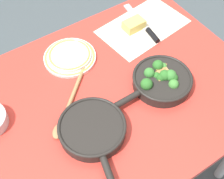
{
  "coord_description": "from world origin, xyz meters",
  "views": [
    {
      "loc": [
        -0.39,
        -0.58,
        1.72
      ],
      "look_at": [
        0.0,
        0.0,
        0.78
      ],
      "focal_mm": 50.0,
      "sensor_mm": 36.0,
      "label": 1
    }
  ],
  "objects_px": {
    "wooden_spoon": "(70,102)",
    "skillet_broccoli": "(161,80)",
    "grater_knife": "(146,28)",
    "skillet_eggs": "(92,129)",
    "dinner_plate_stack": "(70,56)",
    "cheese_block": "(134,25)"
  },
  "relations": [
    {
      "from": "wooden_spoon",
      "to": "skillet_broccoli",
      "type": "bearing_deg",
      "value": 118.27
    },
    {
      "from": "wooden_spoon",
      "to": "grater_knife",
      "type": "xyz_separation_m",
      "value": [
        0.48,
        0.16,
        0.0
      ]
    },
    {
      "from": "skillet_eggs",
      "to": "grater_knife",
      "type": "height_order",
      "value": "skillet_eggs"
    },
    {
      "from": "skillet_broccoli",
      "to": "dinner_plate_stack",
      "type": "bearing_deg",
      "value": -54.71
    },
    {
      "from": "wooden_spoon",
      "to": "skillet_eggs",
      "type": "bearing_deg",
      "value": 48.98
    },
    {
      "from": "grater_knife",
      "to": "cheese_block",
      "type": "xyz_separation_m",
      "value": [
        -0.04,
        0.03,
        0.01
      ]
    },
    {
      "from": "wooden_spoon",
      "to": "dinner_plate_stack",
      "type": "distance_m",
      "value": 0.22
    },
    {
      "from": "grater_knife",
      "to": "dinner_plate_stack",
      "type": "bearing_deg",
      "value": 91.6
    },
    {
      "from": "skillet_broccoli",
      "to": "dinner_plate_stack",
      "type": "relative_size",
      "value": 1.64
    },
    {
      "from": "wooden_spoon",
      "to": "grater_knife",
      "type": "height_order",
      "value": "grater_knife"
    },
    {
      "from": "skillet_broccoli",
      "to": "dinner_plate_stack",
      "type": "xyz_separation_m",
      "value": [
        -0.23,
        0.31,
        -0.02
      ]
    },
    {
      "from": "skillet_eggs",
      "to": "dinner_plate_stack",
      "type": "relative_size",
      "value": 1.58
    },
    {
      "from": "skillet_broccoli",
      "to": "cheese_block",
      "type": "distance_m",
      "value": 0.33
    },
    {
      "from": "skillet_eggs",
      "to": "wooden_spoon",
      "type": "distance_m",
      "value": 0.15
    },
    {
      "from": "wooden_spoon",
      "to": "dinner_plate_stack",
      "type": "relative_size",
      "value": 1.48
    },
    {
      "from": "wooden_spoon",
      "to": "dinner_plate_stack",
      "type": "height_order",
      "value": "dinner_plate_stack"
    },
    {
      "from": "grater_knife",
      "to": "cheese_block",
      "type": "height_order",
      "value": "cheese_block"
    },
    {
      "from": "wooden_spoon",
      "to": "grater_knife",
      "type": "relative_size",
      "value": 1.11
    },
    {
      "from": "skillet_eggs",
      "to": "skillet_broccoli",
      "type": "bearing_deg",
      "value": 110.11
    },
    {
      "from": "dinner_plate_stack",
      "to": "grater_knife",
      "type": "bearing_deg",
      "value": -5.18
    },
    {
      "from": "skillet_eggs",
      "to": "grater_knife",
      "type": "relative_size",
      "value": 1.19
    },
    {
      "from": "skillet_broccoli",
      "to": "grater_knife",
      "type": "distance_m",
      "value": 0.31
    }
  ]
}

